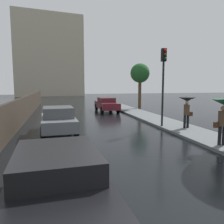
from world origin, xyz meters
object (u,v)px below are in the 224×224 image
Objects in this scene: pedestrian_with_umbrella_far at (223,109)px; traffic_light at (163,73)px; car_maroon_near_kerb at (107,104)px; street_tree_mid at (140,74)px; car_grey_far_ahead at (58,120)px; car_black_mid_road at (58,184)px; pedestrian_with_umbrella_near at (187,104)px.

traffic_light is at bearing 106.91° from pedestrian_with_umbrella_far.
car_maroon_near_kerb is 0.97× the size of traffic_light.
traffic_light is 0.95× the size of street_tree_mid.
car_maroon_near_kerb is at bearing 109.44° from pedestrian_with_umbrella_far.
car_grey_far_ahead is at bearing -179.12° from traffic_light.
pedestrian_with_umbrella_far is 15.07m from street_tree_mid.
car_black_mid_road is 0.89× the size of street_tree_mid.
car_maroon_near_kerb is 13.86m from pedestrian_with_umbrella_far.
traffic_light is at bearing -103.13° from street_tree_mid.
traffic_light is (1.47, -9.10, 2.59)m from car_maroon_near_kerb.
traffic_light is (-0.43, 4.60, 1.68)m from pedestrian_with_umbrella_far.
car_grey_far_ahead reaches higher than car_black_mid_road.
street_tree_mid reaches higher than car_black_mid_road.
pedestrian_with_umbrella_far is 0.42× the size of traffic_light.
car_maroon_near_kerb is at bearing -107.91° from car_black_mid_road.
pedestrian_with_umbrella_far is at bearing -82.46° from car_maroon_near_kerb.
car_black_mid_road is at bearing -115.12° from street_tree_mid.
car_maroon_near_kerb is 9.58m from traffic_light.
car_grey_far_ahead is (-4.67, -9.20, 0.03)m from car_maroon_near_kerb.
car_grey_far_ahead is at bearing -92.98° from car_black_mid_road.
car_black_mid_road is 7.56m from pedestrian_with_umbrella_far.
car_maroon_near_kerb is at bearing 117.68° from pedestrian_with_umbrella_near.
pedestrian_with_umbrella_far is at bearing -97.50° from street_tree_mid.
car_black_mid_road is 8.02m from car_grey_far_ahead.
street_tree_mid reaches higher than car_maroon_near_kerb.
car_maroon_near_kerb is 17.85m from car_black_mid_road.
street_tree_mid is at bearing -132.33° from car_grey_far_ahead.
pedestrian_with_umbrella_far reaches higher than car_black_mid_road.
pedestrian_with_umbrella_near is 2.26m from traffic_light.
car_black_mid_road is 0.94× the size of traffic_light.
car_grey_far_ahead reaches higher than car_maroon_near_kerb.
pedestrian_with_umbrella_far is 0.40× the size of street_tree_mid.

